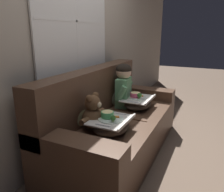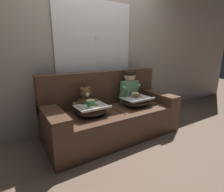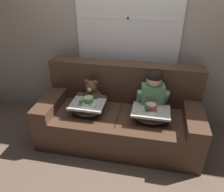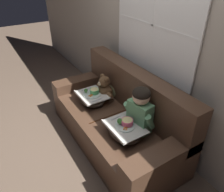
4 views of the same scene
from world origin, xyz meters
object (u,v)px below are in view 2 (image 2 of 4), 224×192
at_px(child_figure, 129,85).
at_px(teddy_bear, 86,101).
at_px(throw_pillow_behind_child, 124,92).
at_px(lap_tray_teddy, 92,110).
at_px(lap_tray_child, 137,101).
at_px(throw_pillow_behind_teddy, 81,98).
at_px(couch, 110,113).

distance_m(child_figure, teddy_bear, 0.77).
height_order(throw_pillow_behind_child, lap_tray_teddy, throw_pillow_behind_child).
relative_size(lap_tray_child, lap_tray_teddy, 1.07).
relative_size(throw_pillow_behind_child, child_figure, 0.62).
bearing_deg(lap_tray_child, throw_pillow_behind_teddy, 155.44).
xyz_separation_m(throw_pillow_behind_child, throw_pillow_behind_teddy, (-0.76, 0.00, 0.00)).
height_order(throw_pillow_behind_child, throw_pillow_behind_teddy, throw_pillow_behind_child).
bearing_deg(teddy_bear, lap_tray_teddy, -90.03).
bearing_deg(couch, teddy_bear, 175.94).
xyz_separation_m(child_figure, teddy_bear, (-0.76, -0.00, -0.15)).
height_order(couch, child_figure, child_figure).
relative_size(throw_pillow_behind_teddy, lap_tray_teddy, 0.81).
distance_m(couch, lap_tray_child, 0.44).
distance_m(lap_tray_child, lap_tray_teddy, 0.76).
relative_size(throw_pillow_behind_child, lap_tray_teddy, 0.82).
bearing_deg(throw_pillow_behind_child, lap_tray_teddy, -155.49).
distance_m(couch, throw_pillow_behind_teddy, 0.49).
xyz_separation_m(throw_pillow_behind_teddy, lap_tray_teddy, (-0.00, -0.35, -0.08)).
relative_size(couch, teddy_bear, 5.15).
xyz_separation_m(couch, lap_tray_child, (0.38, -0.16, 0.16)).
bearing_deg(lap_tray_child, teddy_bear, 166.05).
bearing_deg(lap_tray_teddy, child_figure, 14.19).
bearing_deg(teddy_bear, lap_tray_child, -13.95).
distance_m(throw_pillow_behind_teddy, child_figure, 0.79).
relative_size(throw_pillow_behind_child, throw_pillow_behind_teddy, 1.01).
bearing_deg(throw_pillow_behind_child, throw_pillow_behind_teddy, 180.00).
bearing_deg(lap_tray_child, throw_pillow_behind_child, 89.84).
relative_size(child_figure, lap_tray_teddy, 1.33).
height_order(teddy_bear, lap_tray_teddy, teddy_bear).
height_order(lap_tray_child, lap_tray_teddy, lap_tray_child).
xyz_separation_m(throw_pillow_behind_teddy, child_figure, (0.76, -0.15, 0.14)).
height_order(couch, teddy_bear, couch).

